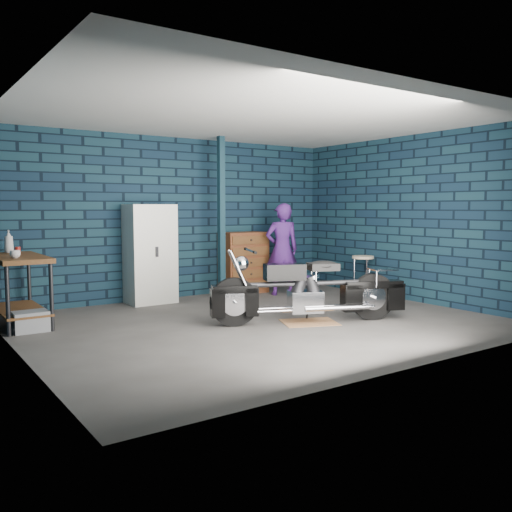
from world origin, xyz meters
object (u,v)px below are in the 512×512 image
at_px(person, 282,249).
at_px(storage_bin, 31,321).
at_px(motorcycle, 310,286).
at_px(tool_chest, 244,263).
at_px(locker, 150,254).
at_px(shop_stool, 363,275).
at_px(workbench, 19,290).

distance_m(person, storage_bin, 4.36).
height_order(motorcycle, tool_chest, tool_chest).
relative_size(locker, tool_chest, 1.45).
bearing_deg(shop_stool, motorcycle, -151.24).
distance_m(workbench, shop_stool, 5.52).
bearing_deg(workbench, tool_chest, 8.14).
distance_m(motorcycle, tool_chest, 2.68).
bearing_deg(motorcycle, locker, 135.68).
xyz_separation_m(motorcycle, tool_chest, (0.66, 2.60, 0.05)).
height_order(person, storage_bin, person).
distance_m(tool_chest, shop_stool, 2.11).
bearing_deg(storage_bin, workbench, 92.29).
bearing_deg(person, workbench, 22.23).
bearing_deg(workbench, motorcycle, -32.54).
relative_size(motorcycle, tool_chest, 2.07).
relative_size(person, tool_chest, 1.47).
xyz_separation_m(workbench, person, (4.30, -0.00, 0.35)).
distance_m(workbench, person, 4.31).
bearing_deg(person, storage_bin, 28.90).
bearing_deg(shop_stool, tool_chest, 139.56).
relative_size(workbench, person, 0.87).
bearing_deg(workbench, shop_stool, -8.42).
xyz_separation_m(workbench, motorcycle, (3.21, -2.05, 0.04)).
bearing_deg(locker, workbench, -165.08).
bearing_deg(storage_bin, person, 6.63).
xyz_separation_m(workbench, locker, (2.07, 0.55, 0.33)).
bearing_deg(storage_bin, tool_chest, 15.31).
height_order(motorcycle, person, person).
distance_m(workbench, locker, 2.17).
xyz_separation_m(storage_bin, shop_stool, (5.44, -0.31, 0.22)).
xyz_separation_m(motorcycle, storage_bin, (-3.19, 1.55, -0.37)).
distance_m(storage_bin, tool_chest, 4.01).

